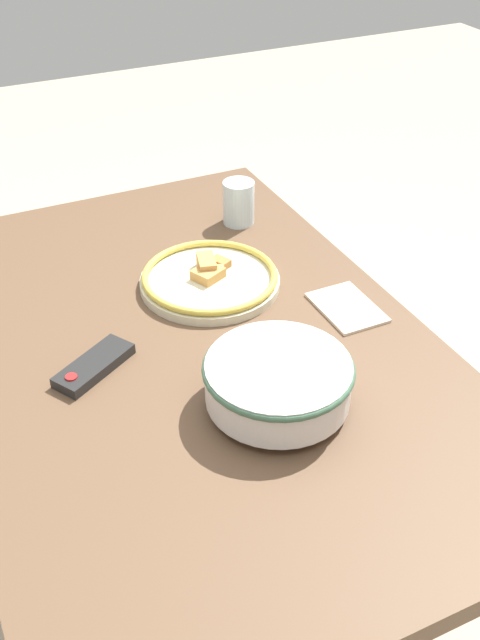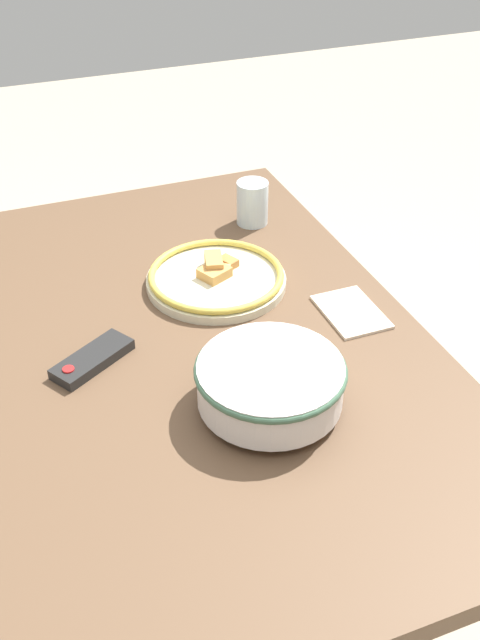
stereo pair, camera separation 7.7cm
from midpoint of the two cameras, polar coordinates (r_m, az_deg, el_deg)
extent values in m
plane|color=#B7A88E|center=(1.95, -1.65, -20.04)|extent=(8.00, 8.00, 0.00)
cube|color=brown|center=(1.39, -2.18, -2.28)|extent=(1.30, 0.85, 0.04)
cylinder|color=brown|center=(2.16, 1.77, 0.58)|extent=(0.06, 0.06, 0.74)
cylinder|color=silver|center=(1.24, 4.06, -6.37)|extent=(0.11, 0.11, 0.02)
cylinder|color=silver|center=(1.21, 4.14, -4.84)|extent=(0.24, 0.24, 0.07)
cylinder|color=#C67A33|center=(1.22, 4.13, -5.03)|extent=(0.21, 0.21, 0.06)
torus|color=#42664C|center=(1.19, 4.20, -3.84)|extent=(0.25, 0.25, 0.01)
cylinder|color=beige|center=(1.53, -0.38, 2.96)|extent=(0.29, 0.29, 0.02)
torus|color=gold|center=(1.52, -0.38, 3.46)|extent=(0.28, 0.28, 0.01)
cube|color=tan|center=(1.53, -0.11, 3.85)|extent=(0.04, 0.05, 0.02)
cube|color=tan|center=(1.52, -0.51, 3.60)|extent=(0.07, 0.07, 0.02)
cube|color=#B2753D|center=(1.56, 0.52, 4.42)|extent=(0.05, 0.04, 0.02)
cube|color=tan|center=(1.54, -0.57, 4.28)|extent=(0.07, 0.05, 0.03)
cube|color=black|center=(1.34, -9.57, -2.96)|extent=(0.13, 0.16, 0.02)
cylinder|color=red|center=(1.31, -11.30, -3.73)|extent=(0.02, 0.02, 0.00)
cylinder|color=silver|center=(1.74, 2.23, 8.89)|extent=(0.07, 0.07, 0.10)
cube|color=beige|center=(1.47, 9.96, 0.58)|extent=(0.15, 0.11, 0.01)
camera|label=1|loc=(0.04, -88.37, 1.18)|focal=42.00mm
camera|label=2|loc=(0.04, 91.63, -1.18)|focal=42.00mm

